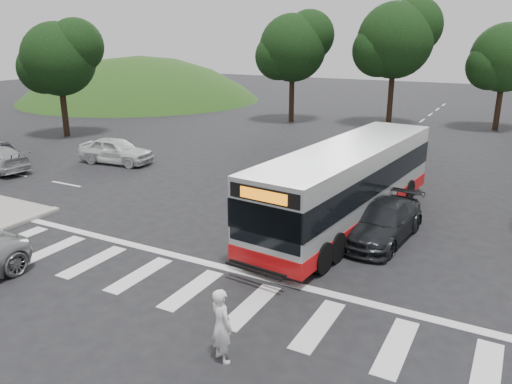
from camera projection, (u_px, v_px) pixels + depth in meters
The scene contains 12 objects.
ground at pixel (268, 233), 18.92m from camera, with size 140.00×140.00×0.00m, color black.
hillside_nw at pixel (142, 100), 58.62m from camera, with size 44.00×44.00×10.00m, color #234215.
crosswalk_ladder at pixel (192, 289), 14.73m from camera, with size 18.00×2.60×0.01m, color silver.
tree_north_a at pixel (396, 39), 39.61m from camera, with size 6.60×6.15×10.17m.
tree_north_b at pixel (507, 56), 38.04m from camera, with size 5.72×5.33×8.43m.
tree_north_c at pixel (294, 47), 41.74m from camera, with size 6.16×5.74×9.30m.
tree_west_a at pixel (60, 58), 35.61m from camera, with size 5.72×5.33×8.43m.
transit_bus at pixel (348, 185), 19.59m from camera, with size 2.62×12.08×3.12m, color #A7AAAC, non-canonical shape.
pedestrian at pixel (221, 325), 11.27m from camera, with size 0.66×0.43×1.82m, color silver.
dark_sedan at pixel (382, 221), 18.18m from camera, with size 1.95×4.79×1.39m, color black.
west_car_white at pixel (116, 150), 29.13m from camera, with size 1.80×4.46×1.52m, color silver.
west_car_black at pixel (0, 154), 28.99m from camera, with size 1.26×3.61×1.19m, color black.
Camera 1 is at (7.94, -15.70, 7.16)m, focal length 35.00 mm.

